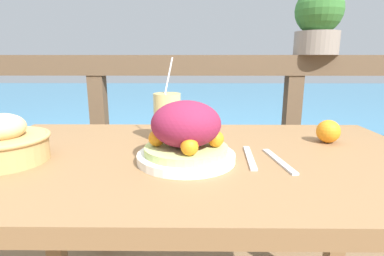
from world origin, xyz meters
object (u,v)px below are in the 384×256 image
(salad_plate, at_px, (188,136))
(potted_plant, at_px, (319,21))
(drink_glass, at_px, (169,117))
(bread_basket, at_px, (5,143))

(salad_plate, bearing_deg, potted_plant, 50.79)
(salad_plate, bearing_deg, drink_glass, 108.60)
(bread_basket, height_order, potted_plant, potted_plant)
(salad_plate, distance_m, bread_basket, 0.44)
(drink_glass, bearing_deg, bread_basket, -152.63)
(salad_plate, height_order, potted_plant, potted_plant)
(bread_basket, bearing_deg, salad_plate, 1.33)
(salad_plate, xyz_separation_m, potted_plant, (0.56, 0.69, 0.34))
(potted_plant, bearing_deg, salad_plate, -129.21)
(drink_glass, distance_m, potted_plant, 0.87)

